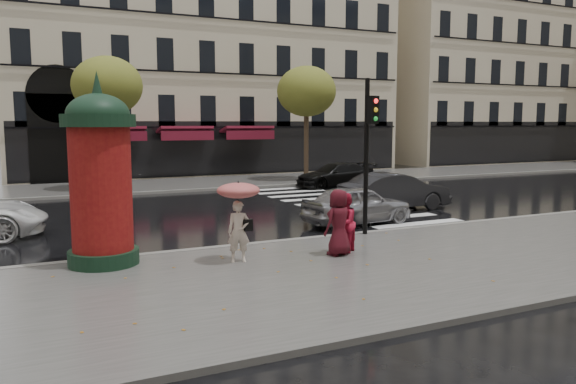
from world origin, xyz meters
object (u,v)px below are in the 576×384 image
traffic_light (369,141)px  car_black (335,175)px  woman_umbrella (239,208)px  man_burgundy (339,222)px  woman_red (345,223)px  car_darkgrey (395,191)px  morris_column (100,173)px  car_silver (357,205)px

traffic_light → car_black: traffic_light is taller
woman_umbrella → man_burgundy: woman_umbrella is taller
woman_red → car_darkgrey: bearing=-174.0°
car_black → morris_column: bearing=-50.4°
woman_umbrella → car_silver: size_ratio=0.50×
woman_red → car_black: size_ratio=0.34×
morris_column → woman_umbrella: bearing=-21.7°
car_silver → car_darkgrey: size_ratio=0.89×
car_black → woman_umbrella: bearing=-40.9°
man_burgundy → traffic_light: (2.11, 1.90, 1.93)m
woman_red → traffic_light: size_ratio=0.33×
car_black → woman_red: bearing=-32.4°
man_burgundy → morris_column: size_ratio=0.37×
man_burgundy → car_black: 16.09m
morris_column → car_darkgrey: bearing=21.2°
car_darkgrey → woman_umbrella: bearing=124.1°
car_black → car_silver: bearing=-29.5°
car_darkgrey → morris_column: bearing=112.2°
traffic_light → morris_column: bearing=-177.6°
man_burgundy → car_darkgrey: (6.17, 6.07, -0.22)m
morris_column → car_black: morris_column is taller
morris_column → car_silver: (8.49, 2.40, -1.58)m
car_darkgrey → traffic_light: bearing=136.8°
man_burgundy → car_black: size_ratio=0.37×
car_darkgrey → car_black: bearing=-12.6°
man_burgundy → woman_red: bearing=-163.4°
car_silver → car_black: car_silver is taller
woman_red → man_burgundy: size_ratio=0.92×
car_silver → car_black: 11.10m
morris_column → traffic_light: traffic_light is taller
car_silver → car_darkgrey: bearing=-62.7°
woman_umbrella → car_black: (10.55, 13.49, -0.76)m
woman_red → car_silver: bearing=-165.6°
woman_umbrella → morris_column: 3.25m
man_burgundy → car_darkgrey: man_burgundy is taller
woman_red → morris_column: bearing=-52.8°
man_burgundy → car_silver: size_ratio=0.42×
woman_umbrella → morris_column: bearing=158.3°
man_burgundy → car_silver: 5.06m
woman_red → car_black: (7.79, 13.73, -0.24)m
car_silver → woman_red: bearing=136.6°
man_burgundy → morris_column: 5.77m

